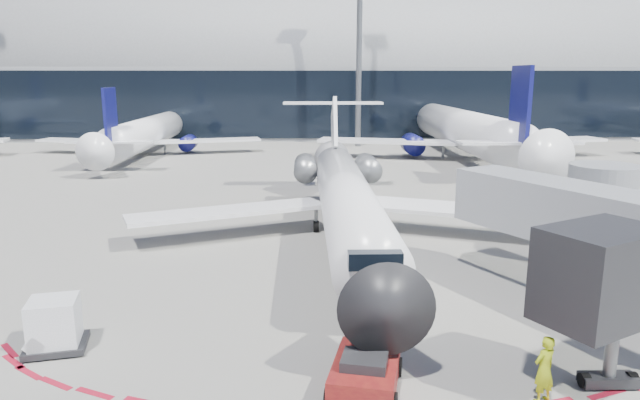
{
  "coord_description": "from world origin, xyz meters",
  "views": [
    {
      "loc": [
        -2.11,
        -24.63,
        8.88
      ],
      "look_at": [
        -1.27,
        2.28,
        2.98
      ],
      "focal_mm": 32.0,
      "sensor_mm": 36.0,
      "label": 1
    }
  ],
  "objects_px": {
    "ramp_worker": "(544,369)",
    "uld_container": "(55,325)",
    "regional_jet": "(345,195)",
    "pushback_tug": "(365,373)"
  },
  "relations": [
    {
      "from": "ramp_worker",
      "to": "uld_container",
      "type": "xyz_separation_m",
      "value": [
        -14.77,
        3.5,
        -0.1
      ]
    },
    {
      "from": "ramp_worker",
      "to": "uld_container",
      "type": "distance_m",
      "value": 15.18
    },
    {
      "from": "regional_jet",
      "to": "pushback_tug",
      "type": "xyz_separation_m",
      "value": [
        -0.57,
        -15.65,
        -1.96
      ]
    },
    {
      "from": "regional_jet",
      "to": "ramp_worker",
      "type": "height_order",
      "value": "regional_jet"
    },
    {
      "from": "regional_jet",
      "to": "ramp_worker",
      "type": "distance_m",
      "value": 17.0
    },
    {
      "from": "regional_jet",
      "to": "pushback_tug",
      "type": "height_order",
      "value": "regional_jet"
    },
    {
      "from": "pushback_tug",
      "to": "ramp_worker",
      "type": "height_order",
      "value": "ramp_worker"
    },
    {
      "from": "pushback_tug",
      "to": "ramp_worker",
      "type": "bearing_deg",
      "value": 4.87
    },
    {
      "from": "regional_jet",
      "to": "uld_container",
      "type": "height_order",
      "value": "regional_jet"
    },
    {
      "from": "ramp_worker",
      "to": "uld_container",
      "type": "bearing_deg",
      "value": -39.33
    }
  ]
}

